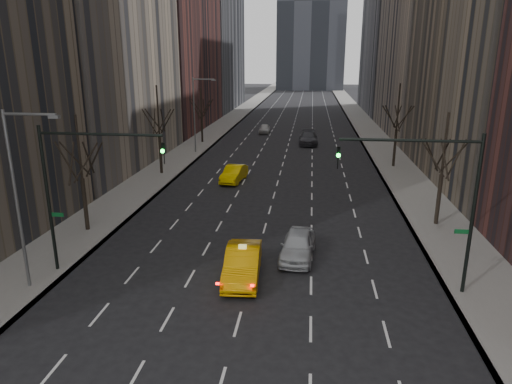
% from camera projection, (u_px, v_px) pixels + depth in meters
% --- Properties ---
extents(sidewalk_left, '(4.50, 320.00, 0.15)m').
position_uv_depth(sidewalk_left, '(224.00, 124.00, 80.81)').
color(sidewalk_left, slate).
rests_on(sidewalk_left, ground).
extents(sidewalk_right, '(4.50, 320.00, 0.15)m').
position_uv_depth(sidewalk_right, '(365.00, 127.00, 78.01)').
color(sidewalk_right, slate).
rests_on(sidewalk_right, ground).
extents(tree_lw_b, '(3.36, 3.50, 7.82)m').
position_uv_depth(tree_lw_b, '(82.00, 179.00, 30.24)').
color(tree_lw_b, black).
rests_on(tree_lw_b, ground).
extents(tree_lw_c, '(3.36, 3.50, 8.74)m').
position_uv_depth(tree_lw_c, '(159.00, 135.00, 45.38)').
color(tree_lw_c, black).
rests_on(tree_lw_c, ground).
extents(tree_lw_d, '(3.36, 3.50, 7.36)m').
position_uv_depth(tree_lw_d, '(202.00, 117.00, 62.65)').
color(tree_lw_d, black).
rests_on(tree_lw_d, ground).
extents(tree_rw_b, '(3.36, 3.50, 7.82)m').
position_uv_depth(tree_rw_b, '(442.00, 175.00, 31.30)').
color(tree_rw_b, black).
rests_on(tree_rw_b, ground).
extents(tree_rw_c, '(3.36, 3.50, 8.74)m').
position_uv_depth(tree_rw_c, '(396.00, 130.00, 48.35)').
color(tree_rw_c, black).
rests_on(tree_rw_c, ground).
extents(traffic_mast_left, '(6.69, 0.39, 8.00)m').
position_uv_depth(traffic_mast_left, '(76.00, 177.00, 23.69)').
color(traffic_mast_left, black).
rests_on(traffic_mast_left, ground).
extents(traffic_mast_right, '(6.69, 0.39, 8.00)m').
position_uv_depth(traffic_mast_right, '(439.00, 188.00, 21.61)').
color(traffic_mast_right, black).
rests_on(traffic_mast_right, ground).
extents(streetlight_near, '(2.83, 0.22, 9.00)m').
position_uv_depth(streetlight_near, '(21.00, 184.00, 21.95)').
color(streetlight_near, slate).
rests_on(streetlight_near, ground).
extents(streetlight_far, '(2.83, 0.22, 9.00)m').
position_uv_depth(streetlight_far, '(197.00, 107.00, 55.27)').
color(streetlight_far, slate).
rests_on(streetlight_far, ground).
extents(taxi_sedan, '(2.10, 5.27, 1.71)m').
position_uv_depth(taxi_sedan, '(243.00, 263.00, 24.43)').
color(taxi_sedan, '#DF9804').
rests_on(taxi_sedan, ground).
extents(silver_sedan_ahead, '(2.25, 4.83, 1.60)m').
position_uv_depth(silver_sedan_ahead, '(298.00, 245.00, 26.93)').
color(silver_sedan_ahead, '#AAADB2').
rests_on(silver_sedan_ahead, ground).
extents(far_taxi, '(2.19, 4.80, 1.53)m').
position_uv_depth(far_taxi, '(234.00, 174.00, 43.64)').
color(far_taxi, yellow).
rests_on(far_taxi, ground).
extents(far_suv_grey, '(2.56, 6.03, 1.74)m').
position_uv_depth(far_suv_grey, '(308.00, 138.00, 62.43)').
color(far_suv_grey, '#313136').
rests_on(far_suv_grey, ground).
extents(far_car_white, '(1.72, 4.11, 1.39)m').
position_uv_depth(far_car_white, '(265.00, 129.00, 71.55)').
color(far_car_white, '#B8B8B8').
rests_on(far_car_white, ground).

